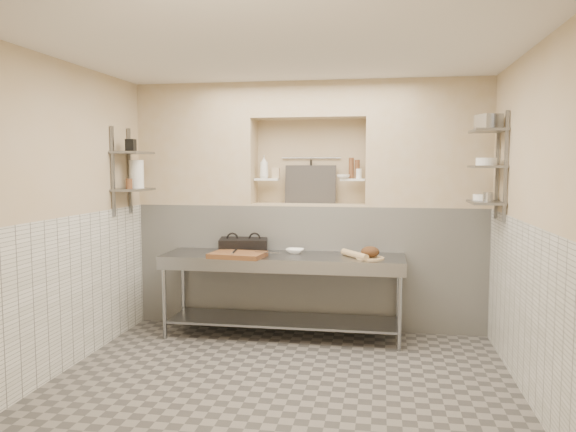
% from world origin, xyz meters
% --- Properties ---
extents(floor, '(4.00, 3.90, 0.10)m').
position_xyz_m(floor, '(0.00, 0.00, -0.05)').
color(floor, slate).
rests_on(floor, ground).
extents(ceiling, '(4.00, 3.90, 0.10)m').
position_xyz_m(ceiling, '(0.00, 0.00, 2.85)').
color(ceiling, silver).
rests_on(ceiling, ground).
extents(wall_left, '(0.10, 3.90, 2.80)m').
position_xyz_m(wall_left, '(-2.05, 0.00, 1.40)').
color(wall_left, '#BBA98F').
rests_on(wall_left, ground).
extents(wall_right, '(0.10, 3.90, 2.80)m').
position_xyz_m(wall_right, '(2.05, 0.00, 1.40)').
color(wall_right, '#BBA98F').
rests_on(wall_right, ground).
extents(wall_back, '(4.00, 0.10, 2.80)m').
position_xyz_m(wall_back, '(0.00, 2.00, 1.40)').
color(wall_back, '#BBA98F').
rests_on(wall_back, ground).
extents(wall_front, '(4.00, 0.10, 2.80)m').
position_xyz_m(wall_front, '(0.00, -2.00, 1.40)').
color(wall_front, '#BBA98F').
rests_on(wall_front, ground).
extents(backwall_lower, '(4.00, 0.40, 1.40)m').
position_xyz_m(backwall_lower, '(0.00, 1.75, 0.70)').
color(backwall_lower, silver).
rests_on(backwall_lower, floor).
extents(alcove_sill, '(1.30, 0.40, 0.02)m').
position_xyz_m(alcove_sill, '(0.00, 1.75, 1.41)').
color(alcove_sill, '#BBA98F').
rests_on(alcove_sill, backwall_lower).
extents(backwall_pillar_left, '(1.35, 0.40, 1.40)m').
position_xyz_m(backwall_pillar_left, '(-1.33, 1.75, 2.10)').
color(backwall_pillar_left, '#BBA98F').
rests_on(backwall_pillar_left, backwall_lower).
extents(backwall_pillar_right, '(1.35, 0.40, 1.40)m').
position_xyz_m(backwall_pillar_right, '(1.33, 1.75, 2.10)').
color(backwall_pillar_right, '#BBA98F').
rests_on(backwall_pillar_right, backwall_lower).
extents(backwall_header, '(1.30, 0.40, 0.40)m').
position_xyz_m(backwall_header, '(0.00, 1.75, 2.60)').
color(backwall_header, '#BBA98F').
rests_on(backwall_header, backwall_lower).
extents(wainscot_left, '(0.02, 3.90, 1.40)m').
position_xyz_m(wainscot_left, '(-1.99, 0.00, 0.70)').
color(wainscot_left, silver).
rests_on(wainscot_left, floor).
extents(wainscot_right, '(0.02, 3.90, 1.40)m').
position_xyz_m(wainscot_right, '(1.99, 0.00, 0.70)').
color(wainscot_right, silver).
rests_on(wainscot_right, floor).
extents(alcove_shelf_left, '(0.28, 0.16, 0.02)m').
position_xyz_m(alcove_shelf_left, '(-0.50, 1.75, 1.70)').
color(alcove_shelf_left, white).
rests_on(alcove_shelf_left, backwall_lower).
extents(alcove_shelf_right, '(0.28, 0.16, 0.02)m').
position_xyz_m(alcove_shelf_right, '(0.50, 1.75, 1.70)').
color(alcove_shelf_right, white).
rests_on(alcove_shelf_right, backwall_lower).
extents(utensil_rail, '(0.70, 0.02, 0.02)m').
position_xyz_m(utensil_rail, '(0.00, 1.92, 1.95)').
color(utensil_rail, gray).
rests_on(utensil_rail, wall_back).
extents(hanging_steel, '(0.02, 0.02, 0.30)m').
position_xyz_m(hanging_steel, '(0.00, 1.90, 1.78)').
color(hanging_steel, black).
rests_on(hanging_steel, utensil_rail).
extents(splash_panel, '(0.60, 0.08, 0.45)m').
position_xyz_m(splash_panel, '(0.00, 1.85, 1.64)').
color(splash_panel, '#383330').
rests_on(splash_panel, alcove_sill).
extents(shelf_rail_left_a, '(0.03, 0.03, 0.95)m').
position_xyz_m(shelf_rail_left_a, '(-1.98, 1.25, 1.80)').
color(shelf_rail_left_a, slate).
rests_on(shelf_rail_left_a, wall_left).
extents(shelf_rail_left_b, '(0.03, 0.03, 0.95)m').
position_xyz_m(shelf_rail_left_b, '(-1.98, 0.85, 1.80)').
color(shelf_rail_left_b, slate).
rests_on(shelf_rail_left_b, wall_left).
extents(wall_shelf_left_lower, '(0.30, 0.50, 0.02)m').
position_xyz_m(wall_shelf_left_lower, '(-1.84, 1.05, 1.60)').
color(wall_shelf_left_lower, slate).
rests_on(wall_shelf_left_lower, wall_left).
extents(wall_shelf_left_upper, '(0.30, 0.50, 0.03)m').
position_xyz_m(wall_shelf_left_upper, '(-1.84, 1.05, 2.00)').
color(wall_shelf_left_upper, slate).
rests_on(wall_shelf_left_upper, wall_left).
extents(shelf_rail_right_a, '(0.03, 0.03, 1.05)m').
position_xyz_m(shelf_rail_right_a, '(1.98, 1.25, 1.85)').
color(shelf_rail_right_a, slate).
rests_on(shelf_rail_right_a, wall_right).
extents(shelf_rail_right_b, '(0.03, 0.03, 1.05)m').
position_xyz_m(shelf_rail_right_b, '(1.98, 0.85, 1.85)').
color(shelf_rail_right_b, slate).
rests_on(shelf_rail_right_b, wall_right).
extents(wall_shelf_right_lower, '(0.30, 0.50, 0.02)m').
position_xyz_m(wall_shelf_right_lower, '(1.84, 1.05, 1.50)').
color(wall_shelf_right_lower, slate).
rests_on(wall_shelf_right_lower, wall_right).
extents(wall_shelf_right_mid, '(0.30, 0.50, 0.02)m').
position_xyz_m(wall_shelf_right_mid, '(1.84, 1.05, 1.85)').
color(wall_shelf_right_mid, slate).
rests_on(wall_shelf_right_mid, wall_right).
extents(wall_shelf_right_upper, '(0.30, 0.50, 0.03)m').
position_xyz_m(wall_shelf_right_upper, '(1.84, 1.05, 2.20)').
color(wall_shelf_right_upper, slate).
rests_on(wall_shelf_right_upper, wall_right).
extents(prep_table, '(2.60, 0.70, 0.90)m').
position_xyz_m(prep_table, '(-0.22, 1.18, 0.64)').
color(prep_table, gray).
rests_on(prep_table, floor).
extents(panini_press, '(0.59, 0.48, 0.14)m').
position_xyz_m(panini_press, '(-0.70, 1.39, 0.97)').
color(panini_press, black).
rests_on(panini_press, prep_table).
extents(cutting_board, '(0.60, 0.45, 0.05)m').
position_xyz_m(cutting_board, '(-0.66, 0.97, 0.92)').
color(cutting_board, brown).
rests_on(cutting_board, prep_table).
extents(knife_blade, '(0.27, 0.04, 0.01)m').
position_xyz_m(knife_blade, '(-0.36, 1.04, 0.95)').
color(knife_blade, gray).
rests_on(knife_blade, cutting_board).
extents(tongs, '(0.05, 0.27, 0.02)m').
position_xyz_m(tongs, '(-0.69, 0.97, 0.96)').
color(tongs, gray).
rests_on(tongs, cutting_board).
extents(mixing_bowl, '(0.21, 0.21, 0.05)m').
position_xyz_m(mixing_bowl, '(-0.10, 1.33, 0.92)').
color(mixing_bowl, white).
rests_on(mixing_bowl, prep_table).
extents(rolling_pin, '(0.31, 0.41, 0.07)m').
position_xyz_m(rolling_pin, '(0.56, 1.13, 0.93)').
color(rolling_pin, tan).
rests_on(rolling_pin, prep_table).
extents(bread_board, '(0.29, 0.29, 0.02)m').
position_xyz_m(bread_board, '(0.72, 1.09, 0.91)').
color(bread_board, tan).
rests_on(bread_board, prep_table).
extents(bread_loaf, '(0.19, 0.19, 0.11)m').
position_xyz_m(bread_loaf, '(0.72, 1.09, 0.97)').
color(bread_loaf, '#4C2D19').
rests_on(bread_loaf, bread_board).
extents(bottle_soap, '(0.11, 0.11, 0.27)m').
position_xyz_m(bottle_soap, '(-0.53, 1.73, 1.85)').
color(bottle_soap, white).
rests_on(bottle_soap, alcove_shelf_left).
extents(jar_alcove, '(0.08, 0.08, 0.12)m').
position_xyz_m(jar_alcove, '(-0.39, 1.75, 1.77)').
color(jar_alcove, '#BBA98F').
rests_on(jar_alcove, alcove_shelf_left).
extents(bowl_alcove, '(0.17, 0.17, 0.05)m').
position_xyz_m(bowl_alcove, '(0.40, 1.70, 1.74)').
color(bowl_alcove, white).
rests_on(bowl_alcove, alcove_shelf_right).
extents(condiment_a, '(0.06, 0.06, 0.21)m').
position_xyz_m(condiment_a, '(0.55, 1.77, 1.82)').
color(condiment_a, brown).
rests_on(condiment_a, alcove_shelf_right).
extents(condiment_b, '(0.06, 0.06, 0.24)m').
position_xyz_m(condiment_b, '(0.48, 1.78, 1.83)').
color(condiment_b, brown).
rests_on(condiment_b, alcove_shelf_right).
extents(condiment_c, '(0.07, 0.07, 0.11)m').
position_xyz_m(condiment_c, '(0.57, 1.74, 1.77)').
color(condiment_c, white).
rests_on(condiment_c, alcove_shelf_right).
extents(jug_left, '(0.15, 0.15, 0.31)m').
position_xyz_m(jug_left, '(-1.84, 1.13, 1.77)').
color(jug_left, white).
rests_on(jug_left, wall_shelf_left_lower).
extents(jar_left, '(0.07, 0.07, 0.11)m').
position_xyz_m(jar_left, '(-1.84, 0.94, 1.67)').
color(jar_left, brown).
rests_on(jar_left, wall_shelf_left_lower).
extents(box_left_upper, '(0.10, 0.10, 0.13)m').
position_xyz_m(box_left_upper, '(-1.84, 1.01, 2.08)').
color(box_left_upper, black).
rests_on(box_left_upper, wall_shelf_left_upper).
extents(bowl_right, '(0.20, 0.20, 0.06)m').
position_xyz_m(bowl_right, '(1.84, 1.20, 1.54)').
color(bowl_right, white).
rests_on(bowl_right, wall_shelf_right_lower).
extents(canister_right, '(0.09, 0.09, 0.09)m').
position_xyz_m(canister_right, '(1.84, 0.94, 1.56)').
color(canister_right, gray).
rests_on(canister_right, wall_shelf_right_lower).
extents(bowl_right_mid, '(0.20, 0.20, 0.07)m').
position_xyz_m(bowl_right_mid, '(1.84, 1.08, 1.90)').
color(bowl_right_mid, white).
rests_on(bowl_right_mid, wall_shelf_right_mid).
extents(basket_right, '(0.25, 0.28, 0.14)m').
position_xyz_m(basket_right, '(1.84, 1.04, 2.28)').
color(basket_right, gray).
rests_on(basket_right, wall_shelf_right_upper).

